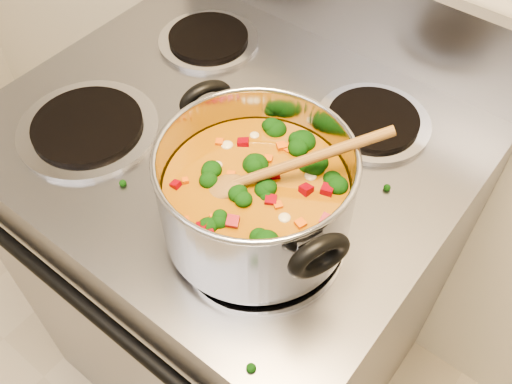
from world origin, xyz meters
TOP-DOWN VIEW (x-y plane):
  - electric_range at (0.02, 1.16)m, footprint 0.78×0.70m
  - stockpot at (0.19, 1.02)m, footprint 0.32×0.26m
  - wooden_spoon at (0.20, 1.03)m, footprint 0.20×0.20m
  - cooktop_crumbs at (0.21, 0.86)m, footprint 0.25×0.10m

SIDE VIEW (x-z plane):
  - electric_range at x=0.02m, z-range -0.07..1.01m
  - cooktop_crumbs at x=0.21m, z-range 0.92..0.93m
  - stockpot at x=0.19m, z-range 0.92..1.08m
  - wooden_spoon at x=0.20m, z-range 1.00..1.09m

